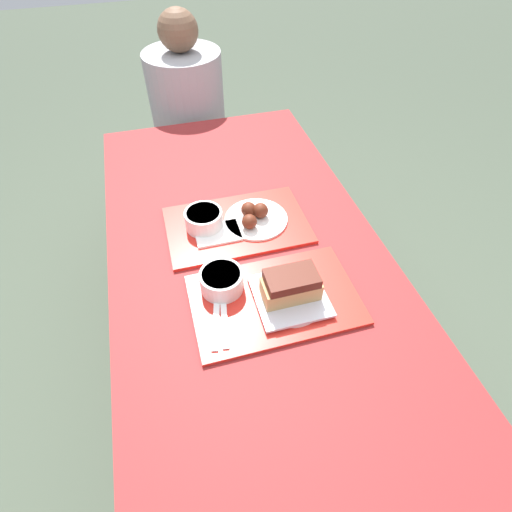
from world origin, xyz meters
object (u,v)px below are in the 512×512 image
at_px(person_seated_across, 188,105).
at_px(tray_far, 237,225).
at_px(tray_near, 275,300).
at_px(brisket_sandwich_plate, 291,290).
at_px(wings_plate_far, 255,216).
at_px(bowl_coleslaw_far, 204,219).
at_px(bowl_coleslaw_near, 222,280).

bearing_deg(person_seated_across, tray_far, -88.77).
xyz_separation_m(tray_near, brisket_sandwich_plate, (0.04, -0.01, 0.04)).
distance_m(tray_far, wings_plate_far, 0.06).
distance_m(tray_near, wings_plate_far, 0.32).
distance_m(bowl_coleslaw_far, person_seated_across, 0.93).
relative_size(tray_near, wings_plate_far, 2.21).
xyz_separation_m(bowl_coleslaw_near, person_seated_across, (0.08, 1.18, -0.07)).
height_order(bowl_coleslaw_near, wings_plate_far, bowl_coleslaw_near).
bearing_deg(tray_near, brisket_sandwich_plate, -16.40).
bearing_deg(brisket_sandwich_plate, wings_plate_far, 91.39).
bearing_deg(wings_plate_far, brisket_sandwich_plate, -88.61).
bearing_deg(bowl_coleslaw_near, tray_near, -29.84).
distance_m(wings_plate_far, person_seated_across, 0.94).
bearing_deg(brisket_sandwich_plate, bowl_coleslaw_near, 153.04).
distance_m(brisket_sandwich_plate, person_seated_across, 1.27).
xyz_separation_m(tray_far, person_seated_across, (-0.02, 0.94, -0.03)).
height_order(tray_near, wings_plate_far, wings_plate_far).
distance_m(bowl_coleslaw_near, wings_plate_far, 0.29).
bearing_deg(wings_plate_far, tray_far, 179.61).
xyz_separation_m(brisket_sandwich_plate, person_seated_across, (-0.09, 1.27, -0.08)).
bearing_deg(person_seated_across, bowl_coleslaw_near, -93.94).
bearing_deg(bowl_coleslaw_near, tray_far, 67.49).
bearing_deg(brisket_sandwich_plate, bowl_coleslaw_far, 116.08).
relative_size(brisket_sandwich_plate, wings_plate_far, 0.93).
height_order(bowl_coleslaw_near, bowl_coleslaw_far, same).
distance_m(tray_near, bowl_coleslaw_far, 0.36).
bearing_deg(tray_far, bowl_coleslaw_far, 171.50).
xyz_separation_m(tray_near, wings_plate_far, (0.03, 0.32, 0.02)).
distance_m(tray_far, person_seated_across, 0.94).
relative_size(brisket_sandwich_plate, bowl_coleslaw_far, 1.61).
bearing_deg(bowl_coleslaw_far, brisket_sandwich_plate, -63.92).
relative_size(bowl_coleslaw_near, person_seated_across, 0.17).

